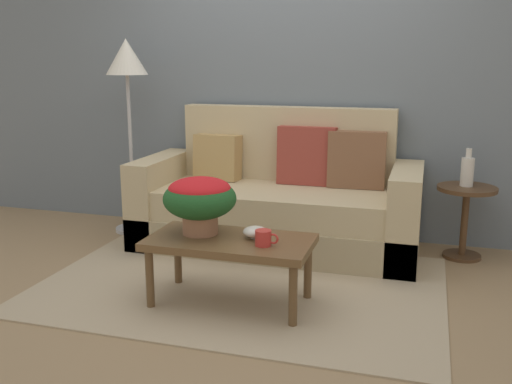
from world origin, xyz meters
TOP-DOWN VIEW (x-y plane):
  - ground_plane at (0.00, 0.00)m, footprint 14.00×14.00m
  - wall_back at (0.00, 1.30)m, footprint 6.40×0.12m
  - area_rug at (0.00, -0.03)m, footprint 2.54×1.76m
  - couch at (0.03, 0.83)m, footprint 2.13×0.87m
  - coffee_table at (0.02, -0.32)m, footprint 0.96×0.50m
  - side_table at (1.39, 0.95)m, footprint 0.42×0.42m
  - floor_lamp at (-1.25, 0.88)m, footprint 0.33×0.33m
  - potted_plant at (-0.18, -0.27)m, footprint 0.44×0.44m
  - coffee_mug at (0.25, -0.38)m, footprint 0.14×0.09m
  - snack_bowl at (0.16, -0.27)m, footprint 0.14×0.14m
  - table_vase at (1.38, 0.97)m, footprint 0.09×0.09m

SIDE VIEW (x-z plane):
  - ground_plane at x=0.00m, z-range 0.00..0.00m
  - area_rug at x=0.00m, z-range 0.00..0.01m
  - couch at x=0.03m, z-range -0.19..0.87m
  - coffee_table at x=0.02m, z-range 0.15..0.56m
  - side_table at x=1.39m, z-range 0.10..0.64m
  - snack_bowl at x=0.16m, z-range 0.41..0.48m
  - coffee_mug at x=0.25m, z-range 0.41..0.50m
  - potted_plant at x=-0.18m, z-range 0.45..0.80m
  - table_vase at x=1.38m, z-range 0.51..0.78m
  - floor_lamp at x=-1.25m, z-range 0.51..2.09m
  - wall_back at x=0.00m, z-range 0.00..2.90m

